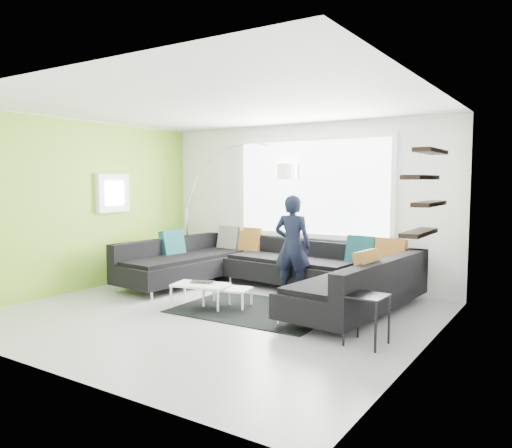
{
  "coord_description": "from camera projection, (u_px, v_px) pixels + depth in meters",
  "views": [
    {
      "loc": [
        4.08,
        -5.29,
        1.82
      ],
      "look_at": [
        0.07,
        0.9,
        1.17
      ],
      "focal_mm": 35.0,
      "sensor_mm": 36.0,
      "label": 1
    }
  ],
  "objects": [
    {
      "name": "rug",
      "position": [
        256.0,
        310.0,
        7.0
      ],
      "size": [
        2.2,
        1.63,
        0.01
      ],
      "primitive_type": "cube",
      "rotation": [
        0.0,
        0.0,
        0.03
      ],
      "color": "black",
      "rests_on": "ground"
    },
    {
      "name": "arc_lamp",
      "position": [
        187.0,
        209.0,
        9.6
      ],
      "size": [
        2.52,
        1.45,
        2.52
      ],
      "primitive_type": null,
      "rotation": [
        0.0,
        0.0,
        0.21
      ],
      "color": "white",
      "rests_on": "ground"
    },
    {
      "name": "laptop",
      "position": [
        202.0,
        283.0,
        7.21
      ],
      "size": [
        0.51,
        0.48,
        0.03
      ],
      "primitive_type": "imported",
      "rotation": [
        0.0,
        0.0,
        0.42
      ],
      "color": "black",
      "rests_on": "coffee_table"
    },
    {
      "name": "ground",
      "position": [
        216.0,
        314.0,
        6.79
      ],
      "size": [
        5.5,
        5.5,
        0.0
      ],
      "primitive_type": "plane",
      "color": "gray",
      "rests_on": "ground"
    },
    {
      "name": "room_shell",
      "position": [
        226.0,
        181.0,
        6.78
      ],
      "size": [
        5.54,
        5.04,
        2.82
      ],
      "color": "silver",
      "rests_on": "ground"
    },
    {
      "name": "sectional_sofa",
      "position": [
        261.0,
        271.0,
        7.77
      ],
      "size": [
        4.5,
        3.02,
        0.92
      ],
      "rotation": [
        0.0,
        0.0,
        -0.09
      ],
      "color": "black",
      "rests_on": "ground"
    },
    {
      "name": "person",
      "position": [
        293.0,
        246.0,
        7.78
      ],
      "size": [
        0.73,
        0.61,
        1.6
      ],
      "primitive_type": "imported",
      "rotation": [
        0.0,
        0.0,
        3.34
      ],
      "color": "black",
      "rests_on": "ground"
    },
    {
      "name": "coffee_table",
      "position": [
        214.0,
        295.0,
        7.2
      ],
      "size": [
        1.11,
        0.79,
        0.33
      ],
      "primitive_type": "cube",
      "rotation": [
        0.0,
        0.0,
        0.22
      ],
      "color": "white",
      "rests_on": "ground"
    },
    {
      "name": "side_table",
      "position": [
        367.0,
        320.0,
        5.5
      ],
      "size": [
        0.44,
        0.44,
        0.56
      ],
      "primitive_type": "cube",
      "rotation": [
        0.0,
        0.0,
        -0.06
      ],
      "color": "black",
      "rests_on": "ground"
    }
  ]
}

